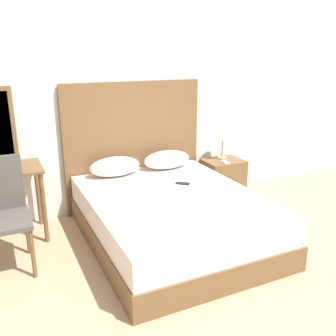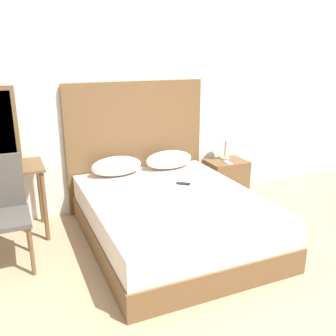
% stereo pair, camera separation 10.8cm
% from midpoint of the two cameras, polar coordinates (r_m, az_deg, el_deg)
% --- Properties ---
extents(ground_plane, '(16.00, 16.00, 0.00)m').
position_cam_midpoint_polar(ground_plane, '(3.09, 13.90, -19.82)').
color(ground_plane, tan).
extents(wall_back, '(10.00, 0.06, 2.70)m').
position_cam_midpoint_polar(wall_back, '(4.53, -3.01, 11.14)').
color(wall_back, white).
rests_on(wall_back, ground_plane).
extents(bed, '(1.61, 2.03, 0.49)m').
position_cam_midpoint_polar(bed, '(3.78, 1.45, -7.64)').
color(bed, brown).
rests_on(bed, ground_plane).
extents(headboard, '(1.69, 0.05, 1.51)m').
position_cam_midpoint_polar(headboard, '(4.52, -4.11, 3.46)').
color(headboard, brown).
rests_on(headboard, ground_plane).
extents(pillow_left, '(0.58, 0.30, 0.22)m').
position_cam_midpoint_polar(pillow_left, '(4.26, -7.14, 0.29)').
color(pillow_left, silver).
rests_on(pillow_left, bed).
extents(pillow_right, '(0.58, 0.30, 0.22)m').
position_cam_midpoint_polar(pillow_right, '(4.48, 0.81, 1.27)').
color(pillow_right, silver).
rests_on(pillow_right, bed).
extents(phone_on_bed, '(0.16, 0.15, 0.01)m').
position_cam_midpoint_polar(phone_on_bed, '(3.99, 3.11, -2.39)').
color(phone_on_bed, black).
rests_on(phone_on_bed, bed).
extents(nightstand, '(0.50, 0.39, 0.50)m').
position_cam_midpoint_polar(nightstand, '(4.93, 9.39, -1.70)').
color(nightstand, brown).
rests_on(nightstand, ground_plane).
extents(table_lamp, '(0.22, 0.22, 0.40)m').
position_cam_midpoint_polar(table_lamp, '(4.85, 9.46, 4.96)').
color(table_lamp, tan).
rests_on(table_lamp, nightstand).
extents(phone_on_nightstand, '(0.09, 0.16, 0.01)m').
position_cam_midpoint_polar(phone_on_nightstand, '(4.75, 9.80, 0.81)').
color(phone_on_nightstand, '#B7B7BC').
rests_on(phone_on_nightstand, nightstand).
extents(chair, '(0.43, 0.50, 0.98)m').
position_cam_midpoint_polar(chair, '(3.57, -23.16, -5.34)').
color(chair, '#4C4742').
rests_on(chair, ground_plane).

